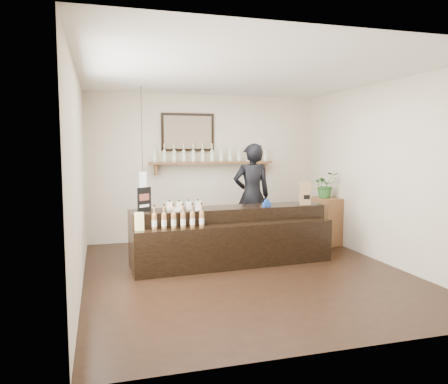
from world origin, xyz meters
TOP-DOWN VIEW (x-y plane):
  - ground at (0.00, 0.00)m, footprint 5.00×5.00m
  - room_shell at (0.00, 0.00)m, footprint 5.00×5.00m
  - back_wall_decor at (-0.14, 2.37)m, footprint 2.66×0.96m
  - counter at (-0.05, 0.59)m, footprint 3.12×1.01m
  - promo_sign at (-1.37, 0.68)m, footprint 0.22×0.16m
  - paper_bag at (1.24, 0.66)m, footprint 0.19×0.16m
  - tape_dispenser at (0.56, 0.65)m, footprint 0.15×0.09m
  - side_cabinet at (2.00, 1.37)m, footprint 0.58×0.69m
  - potted_plant at (2.00, 1.37)m, footprint 0.43×0.37m
  - shopkeeper at (0.63, 1.55)m, footprint 0.80×0.56m

SIDE VIEW (x-z plane):
  - ground at x=0.00m, z-range 0.00..0.00m
  - counter at x=-0.05m, z-range -0.10..0.91m
  - side_cabinet at x=2.00m, z-range 0.00..0.87m
  - tape_dispenser at x=0.56m, z-range 0.85..0.97m
  - promo_sign at x=-1.37m, z-range 0.86..1.21m
  - paper_bag at x=1.24m, z-range 0.86..1.22m
  - shopkeeper at x=0.63m, z-range 0.00..2.11m
  - potted_plant at x=2.00m, z-range 0.87..1.34m
  - room_shell at x=0.00m, z-range -0.80..4.20m
  - back_wall_decor at x=-0.14m, z-range 0.91..2.60m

